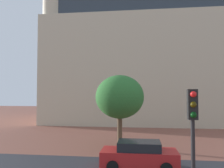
{
  "coord_description": "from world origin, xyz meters",
  "views": [
    {
      "loc": [
        1.38,
        -1.63,
        4.22
      ],
      "look_at": [
        -0.29,
        11.98,
        4.78
      ],
      "focal_mm": 36.34,
      "sensor_mm": 36.0,
      "label": 1
    }
  ],
  "objects": [
    {
      "name": "tree_curb_far",
      "position": [
        -0.18,
        16.05,
        3.93
      ],
      "size": [
        3.78,
        3.78,
        5.65
      ],
      "color": "brown",
      "rests_on": "ground_plane"
    },
    {
      "name": "landmark_building",
      "position": [
        2.2,
        33.98,
        9.15
      ],
      "size": [
        28.07,
        15.24,
        32.09
      ],
      "color": "beige",
      "rests_on": "ground_plane"
    },
    {
      "name": "car_red",
      "position": [
        1.33,
        11.37,
        0.73
      ],
      "size": [
        4.26,
        1.96,
        1.51
      ],
      "color": "red",
      "rests_on": "ground_plane"
    },
    {
      "name": "traffic_light_pole",
      "position": [
        2.93,
        5.31,
        3.05
      ],
      "size": [
        0.28,
        0.34,
        4.34
      ],
      "color": "black",
      "rests_on": "ground_plane"
    }
  ]
}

